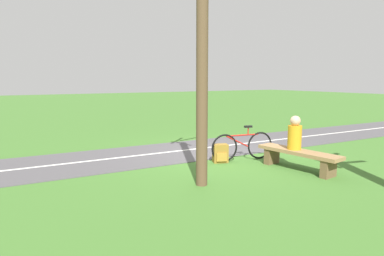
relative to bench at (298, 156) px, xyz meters
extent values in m
plane|color=#3D6B28|center=(2.09, 0.75, -0.32)|extent=(80.00, 80.00, 0.00)
cube|color=#4C494C|center=(3.17, 4.75, -0.31)|extent=(3.66, 36.06, 0.02)
cube|color=silver|center=(3.17, 4.75, -0.30)|extent=(1.08, 31.99, 0.00)
cube|color=#937047|center=(0.00, 0.00, 0.09)|extent=(2.01, 0.71, 0.08)
cube|color=brown|center=(-0.73, -0.10, -0.13)|extent=(0.21, 0.42, 0.38)
cube|color=brown|center=(0.73, 0.10, -0.13)|extent=(0.21, 0.42, 0.38)
cylinder|color=orange|center=(0.12, 0.02, 0.41)|extent=(0.35, 0.35, 0.55)
sphere|color=tan|center=(0.12, 0.02, 0.79)|extent=(0.23, 0.23, 0.23)
torus|color=black|center=(1.43, 1.01, 0.03)|extent=(0.16, 0.70, 0.70)
torus|color=black|center=(1.26, 0.02, 0.03)|extent=(0.16, 0.70, 0.70)
cylinder|color=red|center=(1.34, 0.52, 0.32)|extent=(0.18, 0.85, 0.04)
cylinder|color=red|center=(1.37, 0.67, 0.18)|extent=(0.14, 0.62, 0.33)
cylinder|color=red|center=(1.32, 0.37, 0.42)|extent=(0.03, 0.03, 0.20)
cube|color=black|center=(1.32, 0.37, 0.53)|extent=(0.11, 0.21, 0.05)
cube|color=olive|center=(1.47, 1.11, -0.10)|extent=(0.36, 0.42, 0.45)
cube|color=#A57A2A|center=(1.33, 1.16, -0.17)|extent=(0.12, 0.25, 0.20)
cylinder|color=brown|center=(0.18, 2.46, 1.92)|extent=(0.22, 0.22, 4.48)
camera|label=1|loc=(-5.17, 5.79, 1.73)|focal=31.36mm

